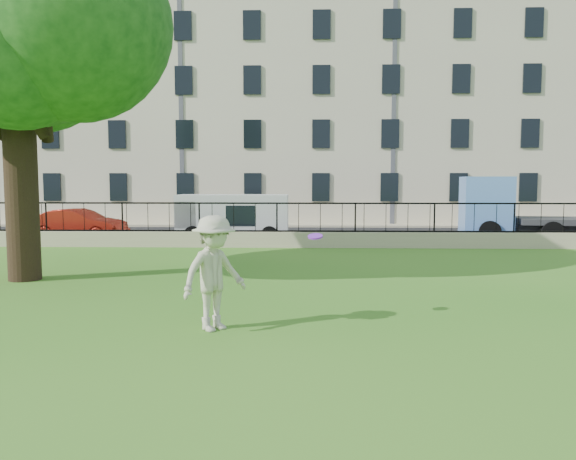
{
  "coord_description": "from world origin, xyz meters",
  "views": [
    {
      "loc": [
        1.15,
        -9.44,
        2.55
      ],
      "look_at": [
        0.71,
        3.5,
        1.41
      ],
      "focal_mm": 35.0,
      "sensor_mm": 36.0,
      "label": 1
    }
  ],
  "objects_px": {
    "tree": "(10,9)",
    "frisbee": "(315,236)",
    "white_van": "(233,218)",
    "red_sedan": "(79,225)",
    "blue_truck": "(541,209)",
    "man": "(214,273)"
  },
  "relations": [
    {
      "from": "tree",
      "to": "frisbee",
      "type": "bearing_deg",
      "value": -28.48
    },
    {
      "from": "frisbee",
      "to": "white_van",
      "type": "height_order",
      "value": "white_van"
    },
    {
      "from": "tree",
      "to": "white_van",
      "type": "bearing_deg",
      "value": 66.23
    },
    {
      "from": "red_sedan",
      "to": "blue_truck",
      "type": "bearing_deg",
      "value": -80.74
    },
    {
      "from": "white_van",
      "to": "blue_truck",
      "type": "distance_m",
      "value": 13.19
    },
    {
      "from": "frisbee",
      "to": "white_van",
      "type": "relative_size",
      "value": 0.06
    },
    {
      "from": "tree",
      "to": "blue_truck",
      "type": "bearing_deg",
      "value": 30.31
    },
    {
      "from": "frisbee",
      "to": "blue_truck",
      "type": "bearing_deg",
      "value": 55.37
    },
    {
      "from": "man",
      "to": "white_van",
      "type": "bearing_deg",
      "value": 49.68
    },
    {
      "from": "tree",
      "to": "red_sedan",
      "type": "xyz_separation_m",
      "value": [
        -2.43,
        9.68,
        -6.16
      ]
    },
    {
      "from": "man",
      "to": "red_sedan",
      "type": "bearing_deg",
      "value": 73.24
    },
    {
      "from": "man",
      "to": "blue_truck",
      "type": "bearing_deg",
      "value": 5.7
    },
    {
      "from": "frisbee",
      "to": "red_sedan",
      "type": "xyz_separation_m",
      "value": [
        -9.99,
        13.78,
        -0.89
      ]
    },
    {
      "from": "red_sedan",
      "to": "white_van",
      "type": "bearing_deg",
      "value": -82.21
    },
    {
      "from": "red_sedan",
      "to": "blue_truck",
      "type": "xyz_separation_m",
      "value": [
        19.86,
        0.51,
        0.7
      ]
    },
    {
      "from": "red_sedan",
      "to": "white_van",
      "type": "xyz_separation_m",
      "value": [
        6.69,
        0.0,
        0.32
      ]
    },
    {
      "from": "tree",
      "to": "man",
      "type": "distance_m",
      "value": 9.54
    },
    {
      "from": "man",
      "to": "blue_truck",
      "type": "xyz_separation_m",
      "value": [
        11.6,
        14.97,
        0.38
      ]
    },
    {
      "from": "blue_truck",
      "to": "man",
      "type": "bearing_deg",
      "value": -120.21
    },
    {
      "from": "man",
      "to": "frisbee",
      "type": "xyz_separation_m",
      "value": [
        1.73,
        0.67,
        0.57
      ]
    },
    {
      "from": "blue_truck",
      "to": "frisbee",
      "type": "bearing_deg",
      "value": -117.05
    },
    {
      "from": "white_van",
      "to": "blue_truck",
      "type": "xyz_separation_m",
      "value": [
        13.17,
        0.51,
        0.38
      ]
    }
  ]
}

